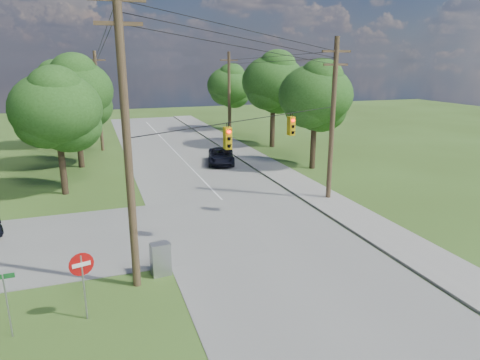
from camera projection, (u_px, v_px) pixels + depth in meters
name	position (u px, v px, depth m)	size (l,w,h in m)	color
ground	(244.00, 272.00, 18.94)	(140.00, 140.00, 0.00)	#38511B
main_road	(248.00, 226.00, 24.12)	(10.00, 100.00, 0.03)	gray
sidewalk_east	(350.00, 212.00, 26.21)	(2.60, 100.00, 0.12)	gray
pole_sw	(127.00, 138.00, 16.18)	(2.00, 0.32, 12.00)	brown
pole_ne	(333.00, 118.00, 27.55)	(2.00, 0.32, 10.50)	brown
pole_north_e	(229.00, 97.00, 47.67)	(2.00, 0.32, 10.00)	brown
pole_north_w	(99.00, 101.00, 43.29)	(2.00, 0.32, 10.00)	brown
power_lines	(206.00, 59.00, 27.45)	(13.93, 29.62, 4.93)	black
traffic_signals	(262.00, 131.00, 22.29)	(4.91, 3.27, 1.05)	gold
tree_w_near	(56.00, 109.00, 28.48)	(6.00, 6.00, 8.40)	#433121
tree_w_mid	(74.00, 91.00, 35.90)	(6.40, 6.40, 9.22)	#433121
tree_w_far	(57.00, 88.00, 44.46)	(6.00, 6.00, 8.73)	#433121
tree_e_near	(315.00, 95.00, 35.60)	(6.20, 6.20, 8.81)	#433121
tree_e_mid	(273.00, 82.00, 44.68)	(6.60, 6.60, 9.64)	#433121
tree_e_far	(229.00, 86.00, 55.55)	(5.80, 5.80, 8.32)	#433121
car_main_north	(221.00, 156.00, 38.65)	(2.28, 4.94, 1.37)	black
control_cabinet	(161.00, 259.00, 18.55)	(0.81, 0.59, 1.47)	gray
do_not_enter_sign	(82.00, 272.00, 15.01)	(0.85, 0.25, 2.60)	gray
street_name_sign	(6.00, 297.00, 14.10)	(0.71, 0.06, 2.35)	gray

